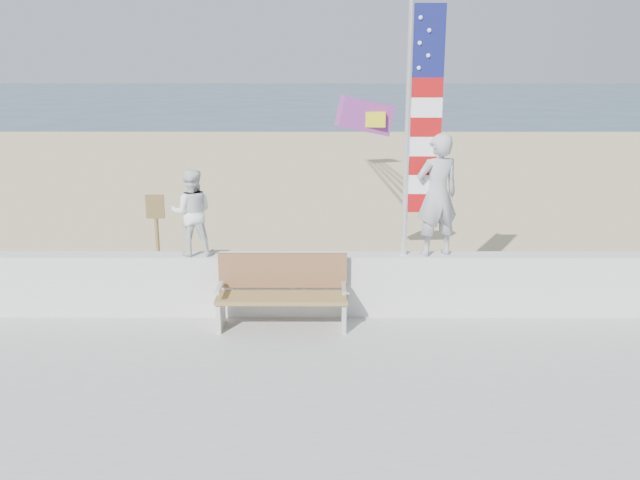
# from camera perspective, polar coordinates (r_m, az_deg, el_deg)

# --- Properties ---
(ground) EXTENTS (220.00, 220.00, 0.00)m
(ground) POSITION_cam_1_polar(r_m,az_deg,el_deg) (8.25, -1.45, -12.37)
(ground) COLOR #293E53
(ground) RESTS_ON ground
(sand) EXTENTS (90.00, 40.00, 0.08)m
(sand) POSITION_cam_1_polar(r_m,az_deg,el_deg) (16.75, -0.63, 2.01)
(sand) COLOR tan
(sand) RESTS_ON ground
(seawall) EXTENTS (30.00, 0.35, 0.90)m
(seawall) POSITION_cam_1_polar(r_m,az_deg,el_deg) (9.85, -1.16, -3.75)
(seawall) COLOR silver
(seawall) RESTS_ON boardwalk
(adult) EXTENTS (0.73, 0.59, 1.74)m
(adult) POSITION_cam_1_polar(r_m,az_deg,el_deg) (9.65, 9.83, 3.74)
(adult) COLOR #9B9BA0
(adult) RESTS_ON seawall
(child) EXTENTS (0.65, 0.53, 1.23)m
(child) POSITION_cam_1_polar(r_m,az_deg,el_deg) (9.73, -10.75, 2.29)
(child) COLOR white
(child) RESTS_ON seawall
(bench) EXTENTS (1.80, 0.57, 1.00)m
(bench) POSITION_cam_1_polar(r_m,az_deg,el_deg) (9.42, -3.20, -4.29)
(bench) COLOR olive
(bench) RESTS_ON boardwalk
(flag) EXTENTS (0.50, 0.08, 3.50)m
(flag) POSITION_cam_1_polar(r_m,az_deg,el_deg) (9.45, 8.19, 9.98)
(flag) COLOR white
(flag) RESTS_ON seawall
(parafoil_kite) EXTENTS (1.00, 0.51, 0.66)m
(parafoil_kite) POSITION_cam_1_polar(r_m,az_deg,el_deg) (11.15, 3.94, 10.35)
(parafoil_kite) COLOR #F91B33
(parafoil_kite) RESTS_ON ground
(sign) EXTENTS (0.32, 0.07, 1.46)m
(sign) POSITION_cam_1_polar(r_m,az_deg,el_deg) (12.14, -13.60, 0.98)
(sign) COLOR olive
(sign) RESTS_ON sand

